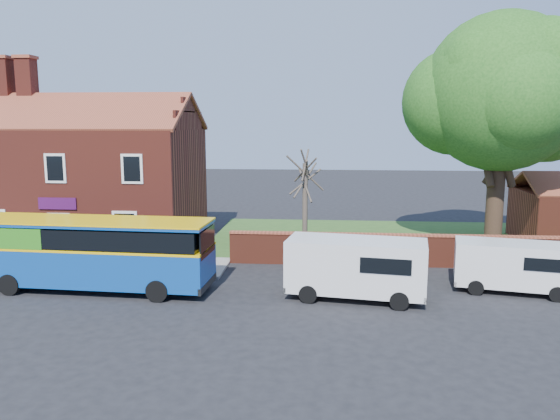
# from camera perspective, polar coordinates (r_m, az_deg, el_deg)

# --- Properties ---
(ground) EXTENTS (120.00, 120.00, 0.00)m
(ground) POSITION_cam_1_polar(r_m,az_deg,el_deg) (21.40, -13.87, -10.01)
(ground) COLOR black
(ground) RESTS_ON ground
(pavement) EXTENTS (18.00, 3.50, 0.12)m
(pavement) POSITION_cam_1_polar(r_m,az_deg,el_deg) (29.19, -23.41, -5.19)
(pavement) COLOR gray
(pavement) RESTS_ON ground
(kerb) EXTENTS (18.00, 0.15, 0.14)m
(kerb) POSITION_cam_1_polar(r_m,az_deg,el_deg) (27.71, -25.11, -6.04)
(kerb) COLOR slate
(kerb) RESTS_ON ground
(grass_strip) EXTENTS (26.00, 12.00, 0.04)m
(grass_strip) POSITION_cam_1_polar(r_m,az_deg,el_deg) (33.46, 15.59, -3.05)
(grass_strip) COLOR #426B28
(grass_strip) RESTS_ON ground
(shop_building) EXTENTS (12.30, 8.13, 10.50)m
(shop_building) POSITION_cam_1_polar(r_m,az_deg,el_deg) (33.71, -19.25, 2.71)
(shop_building) COLOR maroon
(shop_building) RESTS_ON ground
(boundary_wall) EXTENTS (22.00, 0.38, 1.60)m
(boundary_wall) POSITION_cam_1_polar(r_m,az_deg,el_deg) (27.56, 17.97, -4.09)
(boundary_wall) COLOR maroon
(boundary_wall) RESTS_ON ground
(bus) EXTENTS (9.89, 2.99, 2.98)m
(bus) POSITION_cam_1_polar(r_m,az_deg,el_deg) (24.02, -19.55, -3.95)
(bus) COLOR #0D4298
(bus) RESTS_ON ground
(van_near) EXTENTS (5.67, 2.96, 2.37)m
(van_near) POSITION_cam_1_polar(r_m,az_deg,el_deg) (21.81, 8.00, -5.80)
(van_near) COLOR silver
(van_near) RESTS_ON ground
(van_far) EXTENTS (4.97, 2.79, 2.06)m
(van_far) POSITION_cam_1_polar(r_m,az_deg,el_deg) (24.43, 23.34, -5.28)
(van_far) COLOR silver
(van_far) RESTS_ON ground
(large_tree) EXTENTS (10.21, 8.08, 12.46)m
(large_tree) POSITION_cam_1_polar(r_m,az_deg,el_deg) (30.89, 22.20, 10.81)
(large_tree) COLOR black
(large_tree) RESTS_ON ground
(bare_tree) EXTENTS (1.98, 2.36, 5.28)m
(bare_tree) POSITION_cam_1_polar(r_m,az_deg,el_deg) (28.31, 2.63, 0.61)
(bare_tree) COLOR #4C4238
(bare_tree) RESTS_ON ground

